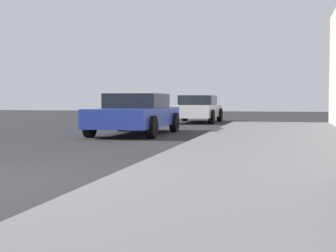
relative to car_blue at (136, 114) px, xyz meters
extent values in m
cube|color=#5B5B60|center=(4.41, -9.65, -0.57)|extent=(4.00, 32.00, 0.15)
cube|color=#233899|center=(0.00, -0.05, -0.10)|extent=(1.85, 4.59, 0.55)
cube|color=black|center=(0.00, 0.18, 0.40)|extent=(1.63, 2.06, 0.45)
cylinder|color=black|center=(0.92, -1.52, -0.33)|extent=(0.22, 0.64, 0.64)
cylinder|color=black|center=(-0.92, -1.52, -0.33)|extent=(0.22, 0.64, 0.64)
cylinder|color=black|center=(0.92, 1.41, -0.33)|extent=(0.22, 0.64, 0.64)
cylinder|color=black|center=(-0.92, 1.41, -0.33)|extent=(0.22, 0.64, 0.64)
cube|color=white|center=(0.51, 8.36, -0.10)|extent=(1.77, 4.46, 0.55)
cube|color=black|center=(0.51, 8.59, 0.40)|extent=(1.56, 2.01, 0.45)
cylinder|color=black|center=(1.39, 6.94, -0.33)|extent=(0.22, 0.64, 0.64)
cylinder|color=black|center=(-0.38, 6.94, -0.33)|extent=(0.22, 0.64, 0.64)
cylinder|color=black|center=(1.39, 9.79, -0.33)|extent=(0.22, 0.64, 0.64)
cylinder|color=black|center=(-0.38, 9.79, -0.33)|extent=(0.22, 0.64, 0.64)
camera|label=1|loc=(4.55, -15.25, 0.45)|focal=54.55mm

